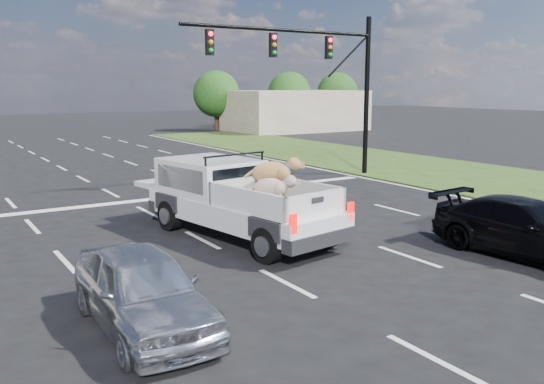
% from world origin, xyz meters
% --- Properties ---
extents(ground, '(160.00, 160.00, 0.00)m').
position_xyz_m(ground, '(0.00, 0.00, 0.00)').
color(ground, black).
rests_on(ground, ground).
extents(road_markings, '(17.75, 60.00, 0.01)m').
position_xyz_m(road_markings, '(0.00, 6.56, 0.01)').
color(road_markings, silver).
rests_on(road_markings, ground).
extents(grass_shoulder_right, '(8.00, 60.00, 0.06)m').
position_xyz_m(grass_shoulder_right, '(13.00, 6.00, 0.03)').
color(grass_shoulder_right, '#203E13').
rests_on(grass_shoulder_right, ground).
extents(traffic_signal, '(9.11, 0.31, 7.00)m').
position_xyz_m(traffic_signal, '(7.20, 10.50, 4.73)').
color(traffic_signal, black).
rests_on(traffic_signal, ground).
extents(building_right, '(12.00, 7.00, 3.60)m').
position_xyz_m(building_right, '(22.00, 34.00, 1.80)').
color(building_right, beige).
rests_on(building_right, ground).
extents(tree_far_d, '(4.20, 4.20, 5.40)m').
position_xyz_m(tree_far_d, '(16.00, 38.00, 3.29)').
color(tree_far_d, '#332114').
rests_on(tree_far_d, ground).
extents(tree_far_e, '(4.20, 4.20, 5.40)m').
position_xyz_m(tree_far_e, '(24.00, 38.00, 3.29)').
color(tree_far_e, '#332114').
rests_on(tree_far_e, ground).
extents(tree_far_f, '(4.20, 4.20, 5.40)m').
position_xyz_m(tree_far_f, '(30.00, 38.00, 3.29)').
color(tree_far_f, '#332114').
rests_on(tree_far_f, ground).
extents(pickup_truck, '(3.10, 6.26, 2.24)m').
position_xyz_m(pickup_truck, '(-0.77, 3.88, 1.06)').
color(pickup_truck, black).
rests_on(pickup_truck, ground).
extents(silver_sedan, '(1.68, 4.00, 1.35)m').
position_xyz_m(silver_sedan, '(-5.00, -0.56, 0.68)').
color(silver_sedan, silver).
rests_on(silver_sedan, ground).
extents(black_coupe, '(2.33, 4.82, 1.35)m').
position_xyz_m(black_coupe, '(4.15, -1.48, 0.68)').
color(black_coupe, black).
rests_on(black_coupe, ground).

